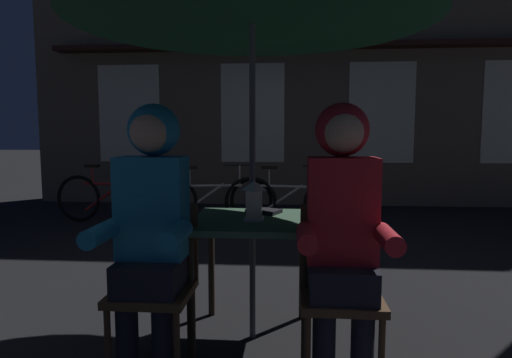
# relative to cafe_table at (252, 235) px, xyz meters

# --- Properties ---
(ground_plane) EXTENTS (60.00, 60.00, 0.00)m
(ground_plane) POSITION_rel_cafe_table_xyz_m (0.00, 0.00, -0.64)
(ground_plane) COLOR black
(cafe_table) EXTENTS (0.72, 0.72, 0.74)m
(cafe_table) POSITION_rel_cafe_table_xyz_m (0.00, 0.00, 0.00)
(cafe_table) COLOR #42664C
(cafe_table) RESTS_ON ground_plane
(lantern) EXTENTS (0.11, 0.11, 0.23)m
(lantern) POSITION_rel_cafe_table_xyz_m (0.01, -0.04, 0.22)
(lantern) COLOR white
(lantern) RESTS_ON cafe_table
(chair_left) EXTENTS (0.40, 0.40, 0.87)m
(chair_left) POSITION_rel_cafe_table_xyz_m (-0.48, -0.37, -0.15)
(chair_left) COLOR #513823
(chair_left) RESTS_ON ground_plane
(chair_right) EXTENTS (0.40, 0.40, 0.87)m
(chair_right) POSITION_rel_cafe_table_xyz_m (0.48, -0.37, -0.15)
(chair_right) COLOR #513823
(chair_right) RESTS_ON ground_plane
(person_left_hooded) EXTENTS (0.45, 0.56, 1.40)m
(person_left_hooded) POSITION_rel_cafe_table_xyz_m (-0.48, -0.43, 0.21)
(person_left_hooded) COLOR black
(person_left_hooded) RESTS_ON ground_plane
(person_right_hooded) EXTENTS (0.45, 0.56, 1.40)m
(person_right_hooded) POSITION_rel_cafe_table_xyz_m (0.48, -0.43, 0.21)
(person_right_hooded) COLOR black
(person_right_hooded) RESTS_ON ground_plane
(shopfront_building) EXTENTS (10.00, 0.93, 6.20)m
(shopfront_building) POSITION_rel_cafe_table_xyz_m (0.66, 5.40, 2.45)
(shopfront_building) COLOR #6B5B4C
(shopfront_building) RESTS_ON ground_plane
(bicycle_nearest) EXTENTS (1.68, 0.18, 0.84)m
(bicycle_nearest) POSITION_rel_cafe_table_xyz_m (-2.28, 3.35, -0.29)
(bicycle_nearest) COLOR black
(bicycle_nearest) RESTS_ON ground_plane
(bicycle_second) EXTENTS (1.67, 0.28, 0.84)m
(bicycle_second) POSITION_rel_cafe_table_xyz_m (-0.85, 3.26, -0.29)
(bicycle_second) COLOR black
(bicycle_second) RESTS_ON ground_plane
(bicycle_third) EXTENTS (1.66, 0.33, 0.84)m
(bicycle_third) POSITION_rel_cafe_table_xyz_m (0.22, 3.24, -0.29)
(bicycle_third) COLOR black
(bicycle_third) RESTS_ON ground_plane
(book) EXTENTS (0.24, 0.21, 0.02)m
(book) POSITION_rel_cafe_table_xyz_m (0.06, 0.19, 0.11)
(book) COLOR black
(book) RESTS_ON cafe_table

